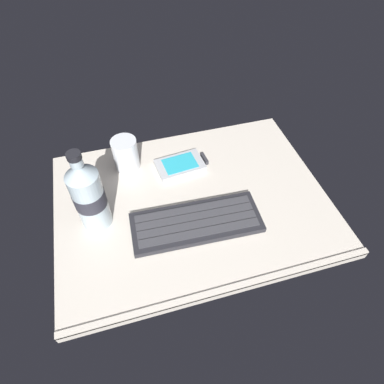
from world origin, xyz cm
name	(u,v)px	position (x,y,z in cm)	size (l,w,h in cm)	color
ground_plane	(192,203)	(0.00, -0.23, -0.99)	(64.00, 48.00, 2.80)	beige
keyboard	(196,222)	(-1.00, -7.06, 0.81)	(29.47, 12.31, 1.70)	#232328
handheld_device	(182,165)	(0.66, 11.52, 0.73)	(13.33, 8.82, 1.50)	#B7BABF
juice_cup	(126,155)	(-13.01, 15.67, 3.91)	(6.40, 6.40, 8.50)	silver
water_bottle	(89,195)	(-22.23, 0.22, 9.01)	(6.73, 6.73, 20.80)	silver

